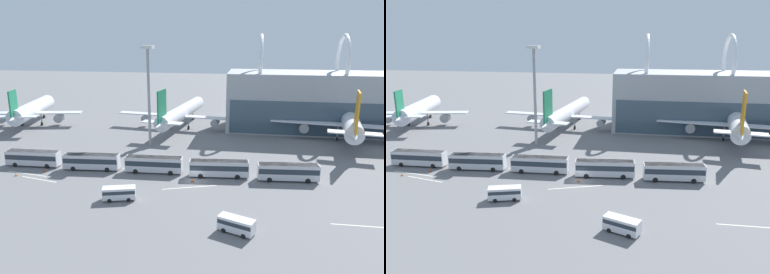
% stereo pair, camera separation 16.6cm
% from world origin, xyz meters
% --- Properties ---
extents(ground_plane, '(440.00, 440.00, 0.00)m').
position_xyz_m(ground_plane, '(0.00, 0.00, 0.00)').
color(ground_plane, slate).
extents(airliner_at_gate_near, '(31.36, 33.75, 12.82)m').
position_xyz_m(airliner_at_gate_near, '(-58.74, 38.86, 4.85)').
color(airliner_at_gate_near, silver).
rests_on(airliner_at_gate_near, ground_plane).
extents(airliner_at_gate_far, '(39.48, 41.81, 13.87)m').
position_xyz_m(airliner_at_gate_far, '(-11.43, 42.24, 4.79)').
color(airliner_at_gate_far, silver).
rests_on(airliner_at_gate_far, ground_plane).
extents(airliner_parked_remote, '(41.60, 39.72, 15.44)m').
position_xyz_m(airliner_parked_remote, '(36.24, 35.84, 5.34)').
color(airliner_parked_remote, silver).
rests_on(airliner_parked_remote, ground_plane).
extents(shuttle_bus_0, '(11.86, 3.01, 3.39)m').
position_xyz_m(shuttle_bus_0, '(-36.05, 3.06, 1.98)').
color(shuttle_bus_0, silver).
rests_on(shuttle_bus_0, ground_plane).
extents(shuttle_bus_1, '(11.94, 3.52, 3.39)m').
position_xyz_m(shuttle_bus_1, '(-22.56, 3.02, 1.98)').
color(shuttle_bus_1, silver).
rests_on(shuttle_bus_1, ground_plane).
extents(shuttle_bus_2, '(11.88, 3.11, 3.39)m').
position_xyz_m(shuttle_bus_2, '(-9.08, 3.52, 1.98)').
color(shuttle_bus_2, silver).
rests_on(shuttle_bus_2, ground_plane).
extents(shuttle_bus_3, '(11.97, 3.74, 3.39)m').
position_xyz_m(shuttle_bus_3, '(4.41, 3.32, 1.98)').
color(shuttle_bus_3, silver).
rests_on(shuttle_bus_3, ground_plane).
extents(shuttle_bus_4, '(11.96, 3.63, 3.39)m').
position_xyz_m(shuttle_bus_4, '(17.89, 3.56, 1.98)').
color(shuttle_bus_4, silver).
rests_on(shuttle_bus_4, ground_plane).
extents(service_van_foreground, '(5.96, 3.60, 2.32)m').
position_xyz_m(service_van_foreground, '(-11.42, -10.56, 1.37)').
color(service_van_foreground, silver).
rests_on(service_van_foreground, ground_plane).
extents(service_van_crossing, '(5.67, 3.80, 2.32)m').
position_xyz_m(service_van_crossing, '(9.13, -18.43, 1.37)').
color(service_van_crossing, silver).
rests_on(service_van_crossing, ground_plane).
extents(floodlight_mast, '(2.93, 2.93, 25.22)m').
position_xyz_m(floodlight_mast, '(-15.45, 22.92, 16.56)').
color(floodlight_mast, gray).
rests_on(floodlight_mast, ground_plane).
extents(lane_stripe_0, '(8.92, 0.37, 0.01)m').
position_xyz_m(lane_stripe_0, '(27.50, -13.29, 0.00)').
color(lane_stripe_0, silver).
rests_on(lane_stripe_0, ground_plane).
extents(lane_stripe_1, '(9.88, 3.81, 0.01)m').
position_xyz_m(lane_stripe_1, '(-0.41, -3.06, 0.00)').
color(lane_stripe_1, silver).
rests_on(lane_stripe_1, ground_plane).
extents(lane_stripe_2, '(8.55, 2.10, 0.01)m').
position_xyz_m(lane_stripe_2, '(-30.52, -4.12, 0.00)').
color(lane_stripe_2, silver).
rests_on(lane_stripe_2, ground_plane).
extents(lane_stripe_3, '(10.43, 0.95, 0.01)m').
position_xyz_m(lane_stripe_3, '(-11.32, 4.53, 0.00)').
color(lane_stripe_3, silver).
rests_on(lane_stripe_3, ground_plane).
extents(lane_stripe_4, '(9.64, 1.70, 0.01)m').
position_xyz_m(lane_stripe_4, '(-34.68, -1.68, 0.00)').
color(lane_stripe_4, silver).
rests_on(lane_stripe_4, ground_plane).
extents(traffic_cone_0, '(0.46, 0.46, 0.58)m').
position_xyz_m(traffic_cone_0, '(-36.17, -3.18, 0.28)').
color(traffic_cone_0, black).
rests_on(traffic_cone_0, ground_plane).
extents(traffic_cone_1, '(0.56, 0.56, 0.76)m').
position_xyz_m(traffic_cone_1, '(-0.36, -0.32, 0.37)').
color(traffic_cone_1, black).
rests_on(traffic_cone_1, ground_plane).
extents(traffic_cone_2, '(0.44, 0.44, 0.75)m').
position_xyz_m(traffic_cone_2, '(-31.78, -0.00, 0.37)').
color(traffic_cone_2, black).
rests_on(traffic_cone_2, ground_plane).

